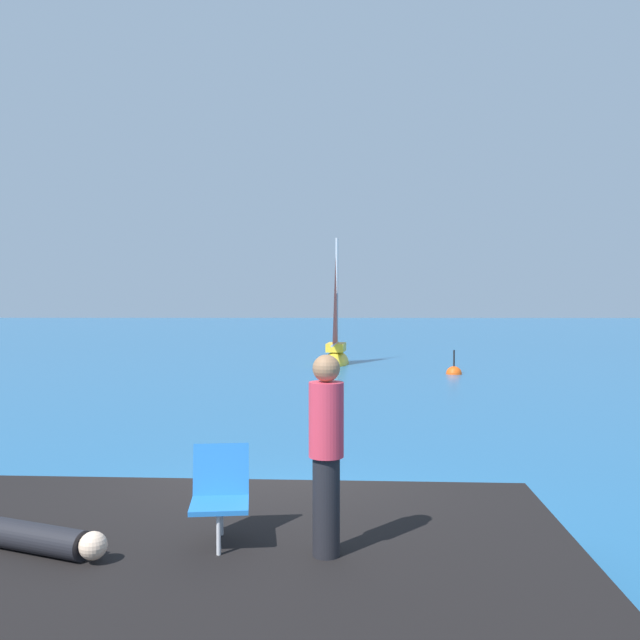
{
  "coord_description": "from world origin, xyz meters",
  "views": [
    {
      "loc": [
        0.66,
        -8.32,
        2.74
      ],
      "look_at": [
        0.42,
        15.6,
        1.92
      ],
      "focal_mm": 38.7,
      "sensor_mm": 36.0,
      "label": 1
    }
  ],
  "objects": [
    {
      "name": "ground_plane",
      "position": [
        0.0,
        0.0,
        0.0
      ],
      "size": [
        160.0,
        160.0,
        0.0
      ],
      "primitive_type": "plane",
      "color": "#236093"
    },
    {
      "name": "shore_ledge",
      "position": [
        -0.5,
        -2.58,
        0.33
      ],
      "size": [
        6.73,
        4.38,
        0.66
      ],
      "primitive_type": "cube",
      "rotation": [
        0.0,
        0.0,
        -0.05
      ],
      "color": "black",
      "rests_on": "ground"
    },
    {
      "name": "boulder_seaward",
      "position": [
        0.9,
        -0.32,
        0.0
      ],
      "size": [
        1.61,
        1.41,
        0.95
      ],
      "primitive_type": "cube",
      "rotation": [
        0.08,
        -0.2,
        2.67
      ],
      "color": "black",
      "rests_on": "ground"
    },
    {
      "name": "boulder_inland",
      "position": [
        -2.22,
        -0.42,
        0.0
      ],
      "size": [
        1.56,
        1.66,
        0.96
      ],
      "primitive_type": "cube",
      "rotation": [
        0.12,
        0.15,
        2.34
      ],
      "color": "black",
      "rests_on": "ground"
    },
    {
      "name": "sailboat_near",
      "position": [
        1.03,
        19.61,
        0.31
      ],
      "size": [
        1.37,
        3.1,
        5.64
      ],
      "rotation": [
        0.0,
        0.0,
        1.45
      ],
      "color": "yellow",
      "rests_on": "ground"
    },
    {
      "name": "person_sunbather",
      "position": [
        -1.8,
        -2.78,
        0.77
      ],
      "size": [
        1.67,
        0.81,
        0.25
      ],
      "rotation": [
        0.0,
        0.0,
        2.76
      ],
      "color": "black",
      "rests_on": "shore_ledge"
    },
    {
      "name": "person_standing",
      "position": [
        0.65,
        -2.86,
        1.52
      ],
      "size": [
        0.28,
        0.28,
        1.62
      ],
      "rotation": [
        0.0,
        0.0,
        2.88
      ],
      "color": "black",
      "rests_on": "shore_ledge"
    },
    {
      "name": "beach_chair",
      "position": [
        -0.25,
        -2.53,
        1.1
      ],
      "size": [
        0.54,
        0.64,
        0.8
      ],
      "rotation": [
        0.0,
        0.0,
        4.82
      ],
      "color": "blue",
      "rests_on": "shore_ledge"
    },
    {
      "name": "marker_buoy",
      "position": [
        5.15,
        15.96,
        0.01
      ],
      "size": [
        0.56,
        0.56,
        1.13
      ],
      "color": "#EA5114",
      "rests_on": "ground"
    }
  ]
}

